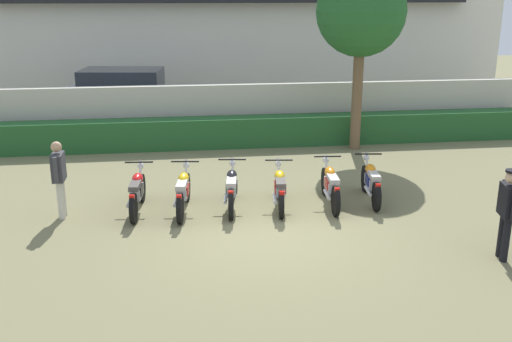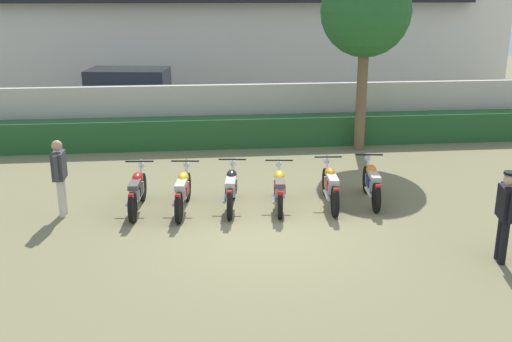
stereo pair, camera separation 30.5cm
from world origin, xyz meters
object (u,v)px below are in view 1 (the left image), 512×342
object	(u,v)px
motorcycle_in_row_3	(280,188)
inspector_person	(59,173)
motorcycle_in_row_5	(371,181)
officer_0	(508,208)
motorcycle_in_row_0	(137,191)
motorcycle_in_row_4	(330,185)
motorcycle_in_row_2	(232,188)
motorcycle_in_row_1	(183,191)
parked_car	(127,97)
tree_near_inspector	(361,13)

from	to	relation	value
motorcycle_in_row_3	inspector_person	size ratio (longest dim) A/B	1.13
motorcycle_in_row_5	officer_0	world-z (taller)	officer_0
motorcycle_in_row_0	motorcycle_in_row_4	distance (m)	4.11
motorcycle_in_row_2	motorcycle_in_row_4	size ratio (longest dim) A/B	0.97
motorcycle_in_row_1	motorcycle_in_row_3	distance (m)	2.04
motorcycle_in_row_1	motorcycle_in_row_5	bearing A→B (deg)	-81.31
motorcycle_in_row_2	officer_0	bearing A→B (deg)	-117.92
parked_car	motorcycle_in_row_3	bearing A→B (deg)	-59.15
motorcycle_in_row_1	inspector_person	size ratio (longest dim) A/B	1.22
tree_near_inspector	motorcycle_in_row_1	distance (m)	7.63
motorcycle_in_row_2	motorcycle_in_row_3	world-z (taller)	motorcycle_in_row_2
motorcycle_in_row_2	inspector_person	world-z (taller)	inspector_person
parked_car	motorcycle_in_row_1	xyz separation A→B (m)	(1.77, -8.97, -0.48)
motorcycle_in_row_5	motorcycle_in_row_2	bearing A→B (deg)	98.50
motorcycle_in_row_5	tree_near_inspector	bearing A→B (deg)	-5.26
parked_car	tree_near_inspector	size ratio (longest dim) A/B	0.91
motorcycle_in_row_3	officer_0	world-z (taller)	officer_0
tree_near_inspector	motorcycle_in_row_3	xyz separation A→B (m)	(-3.04, -4.58, -3.44)
motorcycle_in_row_4	officer_0	world-z (taller)	officer_0
tree_near_inspector	motorcycle_in_row_0	world-z (taller)	tree_near_inspector
tree_near_inspector	inspector_person	world-z (taller)	tree_near_inspector
motorcycle_in_row_4	motorcycle_in_row_5	xyz separation A→B (m)	(0.95, 0.13, -0.00)
motorcycle_in_row_5	inspector_person	world-z (taller)	inspector_person
motorcycle_in_row_2	tree_near_inspector	bearing A→B (deg)	-34.95
parked_car	inspector_person	xyz separation A→B (m)	(-0.70, -8.96, 0.00)
motorcycle_in_row_1	motorcycle_in_row_5	distance (m)	4.10
motorcycle_in_row_4	inspector_person	world-z (taller)	inspector_person
parked_car	motorcycle_in_row_5	world-z (taller)	parked_car
motorcycle_in_row_1	motorcycle_in_row_4	xyz separation A→B (m)	(3.15, -0.02, 0.00)
motorcycle_in_row_0	tree_near_inspector	bearing A→B (deg)	-49.23
parked_car	tree_near_inspector	bearing A→B (deg)	-24.95
motorcycle_in_row_2	motorcycle_in_row_5	xyz separation A→B (m)	(3.08, 0.07, -0.01)
parked_car	inspector_person	size ratio (longest dim) A/B	2.95
motorcycle_in_row_0	officer_0	bearing A→B (deg)	-111.84
motorcycle_in_row_3	officer_0	distance (m)	4.56
tree_near_inspector	motorcycle_in_row_1	world-z (taller)	tree_near_inspector
tree_near_inspector	motorcycle_in_row_2	xyz separation A→B (m)	(-4.06, -4.50, -3.42)
motorcycle_in_row_0	parked_car	bearing A→B (deg)	9.74
inspector_person	motorcycle_in_row_1	bearing A→B (deg)	-0.15
motorcycle_in_row_5	officer_0	bearing A→B (deg)	-149.99
inspector_person	motorcycle_in_row_2	bearing A→B (deg)	0.55
motorcycle_in_row_1	inspector_person	world-z (taller)	inspector_person
inspector_person	officer_0	distance (m)	8.47
motorcycle_in_row_1	motorcycle_in_row_5	size ratio (longest dim) A/B	1.05
motorcycle_in_row_3	parked_car	bearing A→B (deg)	29.62
motorcycle_in_row_0	officer_0	xyz separation A→B (m)	(6.38, -3.16, 0.49)
officer_0	parked_car	bearing A→B (deg)	-47.19
motorcycle_in_row_4	motorcycle_in_row_5	size ratio (longest dim) A/B	1.04
motorcycle_in_row_0	motorcycle_in_row_3	world-z (taller)	motorcycle_in_row_0
motorcycle_in_row_1	motorcycle_in_row_4	world-z (taller)	motorcycle_in_row_4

